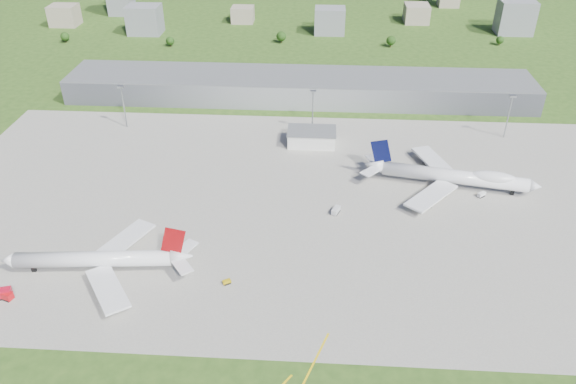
# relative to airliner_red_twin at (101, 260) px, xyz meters

# --- Properties ---
(ground) EXTENTS (1400.00, 1400.00, 0.00)m
(ground) POSITION_rel_airliner_red_twin_xyz_m (70.00, 163.82, -5.50)
(ground) COLOR #294A17
(ground) RESTS_ON ground
(apron) EXTENTS (360.00, 190.00, 0.08)m
(apron) POSITION_rel_airliner_red_twin_xyz_m (80.00, 53.82, -5.46)
(apron) COLOR gray
(apron) RESTS_ON ground
(terminal) EXTENTS (300.00, 42.00, 15.00)m
(terminal) POSITION_rel_airliner_red_twin_xyz_m (70.00, 178.82, 2.00)
(terminal) COLOR gray
(terminal) RESTS_ON ground
(ops_building) EXTENTS (26.00, 16.00, 8.00)m
(ops_building) POSITION_rel_airliner_red_twin_xyz_m (80.00, 113.82, -1.50)
(ops_building) COLOR silver
(ops_building) RESTS_ON ground
(mast_west) EXTENTS (3.50, 2.00, 25.90)m
(mast_west) POSITION_rel_airliner_red_twin_xyz_m (-30.00, 128.82, 12.21)
(mast_west) COLOR gray
(mast_west) RESTS_ON ground
(mast_center) EXTENTS (3.50, 2.00, 25.90)m
(mast_center) POSITION_rel_airliner_red_twin_xyz_m (80.00, 128.82, 12.21)
(mast_center) COLOR gray
(mast_center) RESTS_ON ground
(mast_east) EXTENTS (3.50, 2.00, 25.90)m
(mast_east) POSITION_rel_airliner_red_twin_xyz_m (190.00, 128.82, 12.21)
(mast_east) COLOR gray
(mast_east) RESTS_ON ground
(airliner_red_twin) EXTENTS (75.30, 58.47, 20.65)m
(airliner_red_twin) POSITION_rel_airliner_red_twin_xyz_m (0.00, 0.00, 0.00)
(airliner_red_twin) COLOR silver
(airliner_red_twin) RESTS_ON ground
(airliner_blue_quad) EXTENTS (83.53, 64.73, 21.92)m
(airliner_blue_quad) POSITION_rel_airliner_red_twin_xyz_m (150.52, 72.19, 0.59)
(airliner_blue_quad) COLOR silver
(airliner_blue_quad) RESTS_ON ground
(crash_tender) EXTENTS (6.78, 4.60, 3.26)m
(crash_tender) POSITION_rel_airliner_red_twin_xyz_m (-30.85, -18.08, -3.87)
(crash_tender) COLOR #B30C12
(crash_tender) RESTS_ON ground
(tug_yellow) EXTENTS (3.55, 3.09, 1.58)m
(tug_yellow) POSITION_rel_airliner_red_twin_xyz_m (50.48, -4.79, -4.66)
(tug_yellow) COLOR #B8970A
(tug_yellow) RESTS_ON ground
(van_white_near) EXTENTS (4.45, 6.15, 2.83)m
(van_white_near) POSITION_rel_airliner_red_twin_xyz_m (93.02, 45.94, -4.08)
(van_white_near) COLOR beige
(van_white_near) RESTS_ON ground
(van_white_far) EXTENTS (4.48, 4.11, 2.20)m
(van_white_far) POSITION_rel_airliner_red_twin_xyz_m (162.81, 64.28, -4.38)
(van_white_far) COLOR silver
(van_white_far) RESTS_ON ground
(bldg_far_w) EXTENTS (24.00, 20.00, 18.00)m
(bldg_far_w) POSITION_rel_airliner_red_twin_xyz_m (-150.00, 333.82, 3.50)
(bldg_far_w) COLOR gray
(bldg_far_w) RESTS_ON ground
(bldg_w) EXTENTS (28.00, 22.00, 24.00)m
(bldg_w) POSITION_rel_airliner_red_twin_xyz_m (-70.00, 313.82, 6.50)
(bldg_w) COLOR slate
(bldg_w) RESTS_ON ground
(bldg_cw) EXTENTS (20.00, 18.00, 14.00)m
(bldg_cw) POSITION_rel_airliner_red_twin_xyz_m (10.00, 353.82, 1.50)
(bldg_cw) COLOR gray
(bldg_cw) RESTS_ON ground
(bldg_c) EXTENTS (26.00, 20.00, 22.00)m
(bldg_c) POSITION_rel_airliner_red_twin_xyz_m (90.00, 323.82, 5.50)
(bldg_c) COLOR slate
(bldg_c) RESTS_ON ground
(bldg_ce) EXTENTS (22.00, 24.00, 16.00)m
(bldg_ce) POSITION_rel_airliner_red_twin_xyz_m (170.00, 363.82, 2.50)
(bldg_ce) COLOR gray
(bldg_ce) RESTS_ON ground
(bldg_e) EXTENTS (30.00, 22.00, 28.00)m
(bldg_e) POSITION_rel_airliner_red_twin_xyz_m (250.00, 333.82, 8.50)
(bldg_e) COLOR slate
(bldg_e) RESTS_ON ground
(tree_far_w) EXTENTS (7.20, 7.20, 8.80)m
(tree_far_w) POSITION_rel_airliner_red_twin_xyz_m (-130.00, 283.82, -0.32)
(tree_far_w) COLOR #382314
(tree_far_w) RESTS_ON ground
(tree_w) EXTENTS (6.75, 6.75, 8.25)m
(tree_w) POSITION_rel_airliner_red_twin_xyz_m (-40.00, 278.82, -0.64)
(tree_w) COLOR #382314
(tree_w) RESTS_ON ground
(tree_c) EXTENTS (8.10, 8.10, 9.90)m
(tree_c) POSITION_rel_airliner_red_twin_xyz_m (50.00, 293.82, 0.34)
(tree_c) COLOR #382314
(tree_c) RESTS_ON ground
(tree_e) EXTENTS (7.65, 7.65, 9.35)m
(tree_e) POSITION_rel_airliner_red_twin_xyz_m (140.00, 288.82, 0.01)
(tree_e) COLOR #382314
(tree_e) RESTS_ON ground
(tree_far_e) EXTENTS (6.30, 6.30, 7.70)m
(tree_far_e) POSITION_rel_airliner_red_twin_xyz_m (230.00, 298.82, -0.97)
(tree_far_e) COLOR #382314
(tree_far_e) RESTS_ON ground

